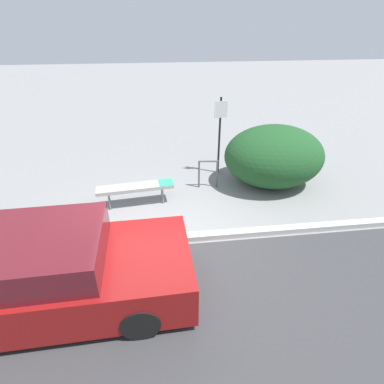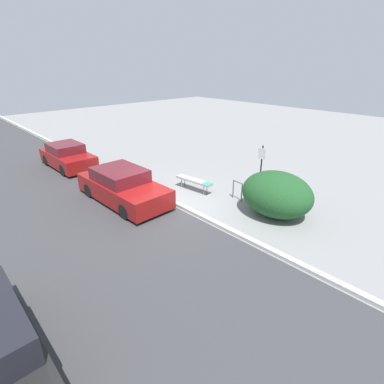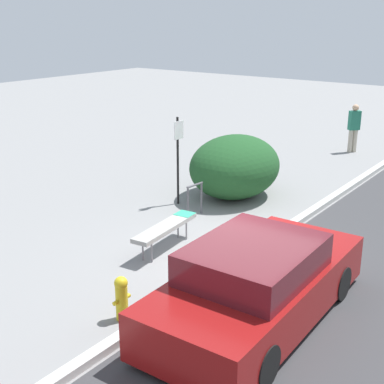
{
  "view_description": "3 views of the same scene",
  "coord_description": "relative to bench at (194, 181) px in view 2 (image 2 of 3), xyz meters",
  "views": [
    {
      "loc": [
        0.08,
        -5.08,
        4.18
      ],
      "look_at": [
        0.81,
        0.85,
        0.7
      ],
      "focal_mm": 28.0,
      "sensor_mm": 36.0,
      "label": 1
    },
    {
      "loc": [
        8.69,
        -7.09,
        5.43
      ],
      "look_at": [
        0.64,
        0.37,
        0.66
      ],
      "focal_mm": 28.0,
      "sensor_mm": 36.0,
      "label": 2
    },
    {
      "loc": [
        -8.54,
        -5.05,
        4.72
      ],
      "look_at": [
        0.23,
        1.46,
        1.1
      ],
      "focal_mm": 50.0,
      "sensor_mm": 36.0,
      "label": 3
    }
  ],
  "objects": [
    {
      "name": "sign_post",
      "position": [
        2.43,
        1.56,
        0.89
      ],
      "size": [
        0.36,
        0.08,
        2.3
      ],
      "color": "black",
      "rests_on": "ground_plane"
    },
    {
      "name": "road_strip",
      "position": [
        0.52,
        -6.74,
        -0.49
      ],
      "size": [
        60.0,
        10.0,
        0.01
      ],
      "color": "#38383A",
      "rests_on": "ground_plane"
    },
    {
      "name": "fire_hydrant",
      "position": [
        -2.56,
        -1.18,
        -0.09
      ],
      "size": [
        0.36,
        0.22,
        0.77
      ],
      "color": "gold",
      "rests_on": "ground_plane"
    },
    {
      "name": "ground_plane",
      "position": [
        0.52,
        -1.59,
        -0.49
      ],
      "size": [
        60.0,
        60.0,
        0.0
      ],
      "primitive_type": "plane",
      "color": "gray"
    },
    {
      "name": "shrub_hedge",
      "position": [
        3.81,
        0.7,
        0.35
      ],
      "size": [
        2.77,
        2.28,
        1.69
      ],
      "color": "#1E4C23",
      "rests_on": "ground_plane"
    },
    {
      "name": "bike_rack",
      "position": [
        1.96,
        0.68,
        0.01
      ],
      "size": [
        0.55,
        0.1,
        0.83
      ],
      "rotation": [
        0.0,
        0.0,
        -0.09
      ],
      "color": "#515156",
      "rests_on": "ground_plane"
    },
    {
      "name": "bench",
      "position": [
        0.0,
        0.0,
        0.0
      ],
      "size": [
        1.94,
        0.59,
        0.56
      ],
      "rotation": [
        0.0,
        0.0,
        0.1
      ],
      "color": "gray",
      "rests_on": "ground_plane"
    },
    {
      "name": "curb",
      "position": [
        0.52,
        -1.59,
        -0.43
      ],
      "size": [
        60.0,
        0.2,
        0.13
      ],
      "color": "#B7B7B2",
      "rests_on": "ground_plane"
    },
    {
      "name": "parked_car_near",
      "position": [
        -1.27,
        -2.93,
        0.15
      ],
      "size": [
        4.57,
        2.0,
        1.39
      ],
      "rotation": [
        0.0,
        0.0,
        0.03
      ],
      "color": "black",
      "rests_on": "ground_plane"
    },
    {
      "name": "parked_car_far",
      "position": [
        -7.27,
        -2.85,
        0.12
      ],
      "size": [
        3.9,
        1.8,
        1.32
      ],
      "rotation": [
        0.0,
        0.0,
        0.01
      ],
      "color": "black",
      "rests_on": "ground_plane"
    }
  ]
}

